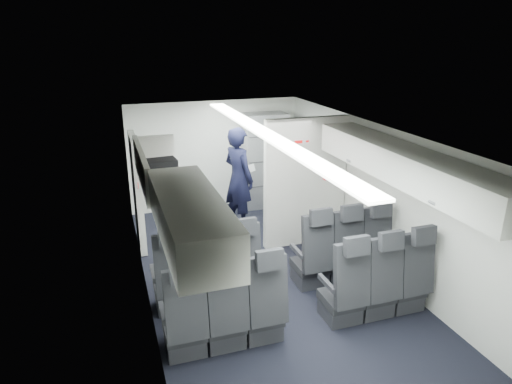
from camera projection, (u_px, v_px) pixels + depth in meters
cabin_shell at (265, 203)px, 6.40m from camera, size 3.41×6.01×2.16m
seat_row_front at (278, 266)px, 6.16m from camera, size 3.33×0.56×1.24m
seat_row_mid at (305, 301)px, 5.35m from camera, size 3.33×0.56×1.24m
overhead_bin_left_rear at (190, 218)px, 3.95m from camera, size 0.53×1.80×0.40m
overhead_bin_left_front_open at (161, 176)px, 5.55m from camera, size 0.64×1.70×0.72m
overhead_bin_right_rear at (454, 186)px, 4.78m from camera, size 0.53×1.80×0.40m
overhead_bin_right_front at (366, 148)px, 6.35m from camera, size 0.53×1.70×0.40m
bulkhead_partition at (305, 182)px, 7.43m from camera, size 1.40×0.15×2.13m
galley_unit at (264, 160)px, 9.18m from camera, size 0.85×0.52×1.90m
boarding_door at (137, 192)px, 7.36m from camera, size 0.12×1.27×1.86m
flight_attendant at (239, 178)px, 8.12m from camera, size 0.68×0.80×1.85m
carry_on_bag at (162, 168)px, 5.74m from camera, size 0.39×0.29×0.22m
papers at (250, 169)px, 8.08m from camera, size 0.18×0.05×0.13m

